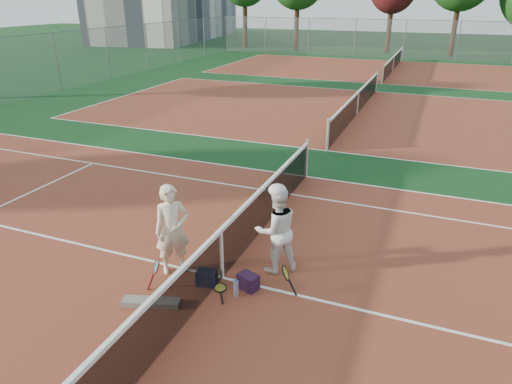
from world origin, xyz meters
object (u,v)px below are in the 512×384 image
player_b (277,230)px  net_main (222,254)px  racket_spare (220,288)px  player_a (172,230)px  racket_black_held (285,281)px  sports_bag_navy (207,278)px  water_bottle (236,289)px  sports_bag_purple (248,282)px  racket_red (157,274)px

player_b → net_main: bearing=-0.8°
net_main → racket_spare: size_ratio=18.30×
player_a → racket_black_held: 2.23m
sports_bag_navy → water_bottle: water_bottle is taller
net_main → sports_bag_navy: (-0.17, -0.28, -0.37)m
player_a → sports_bag_purple: player_a is taller
racket_black_held → water_bottle: bearing=16.0°
racket_spare → racket_black_held: bearing=-108.3°
net_main → sports_bag_purple: net_main is taller
player_b → sports_bag_navy: bearing=4.1°
player_a → sports_bag_purple: (1.50, -0.02, -0.72)m
racket_black_held → sports_bag_purple: racket_black_held is taller
sports_bag_navy → racket_black_held: bearing=9.6°
racket_spare → water_bottle: (0.35, -0.09, 0.14)m
racket_red → racket_black_held: bearing=-27.3°
player_b → sports_bag_navy: player_b is taller
player_b → racket_black_held: (0.41, -0.69, -0.55)m
racket_red → racket_spare: (1.03, 0.39, -0.27)m
net_main → racket_black_held: 1.25m
player_b → water_bottle: player_b is taller
water_bottle → racket_black_held: bearing=25.1°
sports_bag_navy → racket_red: bearing=-151.1°
racket_red → sports_bag_purple: 1.60m
player_b → racket_spare: player_b is taller
sports_bag_navy → sports_bag_purple: bearing=11.9°
net_main → sports_bag_purple: bearing=-12.5°
sports_bag_navy → water_bottle: 0.64m
racket_spare → water_bottle: size_ratio=2.00×
racket_red → racket_black_held: 2.24m
player_b → water_bottle: (-0.35, -1.05, -0.68)m
net_main → player_a: bearing=-173.8°
player_b → racket_red: bearing=-1.6°
racket_red → racket_spare: bearing=-23.6°
player_b → sports_bag_purple: player_b is taller
net_main → sports_bag_navy: net_main is taller
player_a → player_b: (1.74, 0.75, -0.03)m
racket_spare → water_bottle: 0.39m
sports_bag_purple → water_bottle: size_ratio=1.17×
sports_bag_purple → water_bottle: (-0.11, -0.28, 0.01)m
player_a → water_bottle: size_ratio=5.74×
player_b → sports_bag_purple: (-0.24, -0.77, -0.69)m
sports_bag_purple → player_a: bearing=179.1°
sports_bag_purple → water_bottle: water_bottle is taller
player_a → racket_spare: 1.35m
player_b → sports_bag_purple: 1.06m
racket_red → water_bottle: 1.42m
net_main → racket_black_held: bearing=-2.2°
racket_red → sports_bag_purple: (1.49, 0.57, -0.14)m
player_b → sports_bag_navy: size_ratio=4.79×
racket_red → racket_black_held: (2.15, 0.65, -0.00)m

